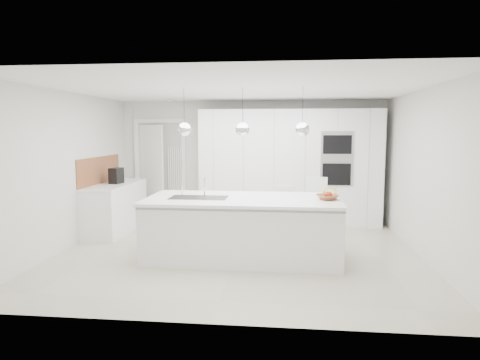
# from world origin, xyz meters

# --- Properties ---
(floor) EXTENTS (5.50, 5.50, 0.00)m
(floor) POSITION_xyz_m (0.00, 0.00, 0.00)
(floor) COLOR #BCB395
(floor) RESTS_ON ground
(wall_back) EXTENTS (5.50, 0.00, 5.50)m
(wall_back) POSITION_xyz_m (0.00, 2.50, 1.25)
(wall_back) COLOR silver
(wall_back) RESTS_ON ground
(wall_left) EXTENTS (0.00, 5.00, 5.00)m
(wall_left) POSITION_xyz_m (-2.75, 0.00, 1.25)
(wall_left) COLOR silver
(wall_left) RESTS_ON ground
(ceiling) EXTENTS (5.50, 5.50, 0.00)m
(ceiling) POSITION_xyz_m (0.00, 0.00, 2.50)
(ceiling) COLOR white
(ceiling) RESTS_ON wall_back
(tall_cabinets) EXTENTS (3.60, 0.60, 2.30)m
(tall_cabinets) POSITION_xyz_m (0.80, 2.20, 1.15)
(tall_cabinets) COLOR white
(tall_cabinets) RESTS_ON floor
(oven_stack) EXTENTS (0.62, 0.04, 1.05)m
(oven_stack) POSITION_xyz_m (1.70, 1.89, 1.35)
(oven_stack) COLOR #A5A5A8
(oven_stack) RESTS_ON tall_cabinets
(doorway_frame) EXTENTS (1.11, 0.08, 2.13)m
(doorway_frame) POSITION_xyz_m (-1.95, 2.47, 1.02)
(doorway_frame) COLOR white
(doorway_frame) RESTS_ON floor
(hallway_door) EXTENTS (0.76, 0.38, 2.00)m
(hallway_door) POSITION_xyz_m (-2.20, 2.42, 1.00)
(hallway_door) COLOR white
(hallway_door) RESTS_ON floor
(radiator) EXTENTS (0.32, 0.04, 1.40)m
(radiator) POSITION_xyz_m (-1.63, 2.46, 0.85)
(radiator) COLOR white
(radiator) RESTS_ON floor
(left_base_cabinets) EXTENTS (0.60, 1.80, 0.86)m
(left_base_cabinets) POSITION_xyz_m (-2.45, 1.20, 0.43)
(left_base_cabinets) COLOR white
(left_base_cabinets) RESTS_ON floor
(left_worktop) EXTENTS (0.62, 1.82, 0.04)m
(left_worktop) POSITION_xyz_m (-2.45, 1.20, 0.88)
(left_worktop) COLOR white
(left_worktop) RESTS_ON left_base_cabinets
(oak_backsplash) EXTENTS (0.02, 1.80, 0.50)m
(oak_backsplash) POSITION_xyz_m (-2.74, 1.20, 1.15)
(oak_backsplash) COLOR #985630
(oak_backsplash) RESTS_ON wall_left
(island_base) EXTENTS (2.80, 1.20, 0.86)m
(island_base) POSITION_xyz_m (0.10, -0.30, 0.43)
(island_base) COLOR white
(island_base) RESTS_ON floor
(island_worktop) EXTENTS (2.84, 1.40, 0.04)m
(island_worktop) POSITION_xyz_m (0.10, -0.25, 0.88)
(island_worktop) COLOR white
(island_worktop) RESTS_ON island_base
(island_sink) EXTENTS (0.84, 0.44, 0.18)m
(island_sink) POSITION_xyz_m (-0.55, -0.30, 0.82)
(island_sink) COLOR #3F3F42
(island_sink) RESTS_ON island_worktop
(island_tap) EXTENTS (0.02, 0.02, 0.30)m
(island_tap) POSITION_xyz_m (-0.50, -0.10, 1.05)
(island_tap) COLOR white
(island_tap) RESTS_ON island_worktop
(pendant_left) EXTENTS (0.20, 0.20, 0.20)m
(pendant_left) POSITION_xyz_m (-0.75, -0.30, 1.90)
(pendant_left) COLOR white
(pendant_left) RESTS_ON ceiling
(pendant_mid) EXTENTS (0.20, 0.20, 0.20)m
(pendant_mid) POSITION_xyz_m (0.10, -0.30, 1.90)
(pendant_mid) COLOR white
(pendant_mid) RESTS_ON ceiling
(pendant_right) EXTENTS (0.20, 0.20, 0.20)m
(pendant_right) POSITION_xyz_m (0.95, -0.30, 1.90)
(pendant_right) COLOR white
(pendant_right) RESTS_ON ceiling
(fruit_bowl) EXTENTS (0.40, 0.40, 0.07)m
(fruit_bowl) POSITION_xyz_m (1.32, -0.29, 0.94)
(fruit_bowl) COLOR #985630
(fruit_bowl) RESTS_ON island_worktop
(espresso_machine) EXTENTS (0.21, 0.30, 0.29)m
(espresso_machine) POSITION_xyz_m (-2.43, 1.23, 1.05)
(espresso_machine) COLOR black
(espresso_machine) RESTS_ON left_worktop
(bar_stool_left) EXTENTS (0.37, 0.48, 0.96)m
(bar_stool_left) POSITION_xyz_m (0.73, 0.62, 0.48)
(bar_stool_left) COLOR white
(bar_stool_left) RESTS_ON floor
(bar_stool_right) EXTENTS (0.43, 0.55, 1.10)m
(bar_stool_right) POSITION_xyz_m (1.26, 0.70, 0.55)
(bar_stool_right) COLOR white
(bar_stool_right) RESTS_ON floor
(apple_a) EXTENTS (0.08, 0.08, 0.08)m
(apple_a) POSITION_xyz_m (1.32, -0.23, 0.97)
(apple_a) COLOR #A61E11
(apple_a) RESTS_ON fruit_bowl
(apple_b) EXTENTS (0.09, 0.09, 0.09)m
(apple_b) POSITION_xyz_m (1.35, -0.31, 0.97)
(apple_b) COLOR #A61E11
(apple_b) RESTS_ON fruit_bowl
(banana_bunch) EXTENTS (0.25, 0.18, 0.23)m
(banana_bunch) POSITION_xyz_m (1.35, -0.28, 1.02)
(banana_bunch) COLOR yellow
(banana_bunch) RESTS_ON fruit_bowl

